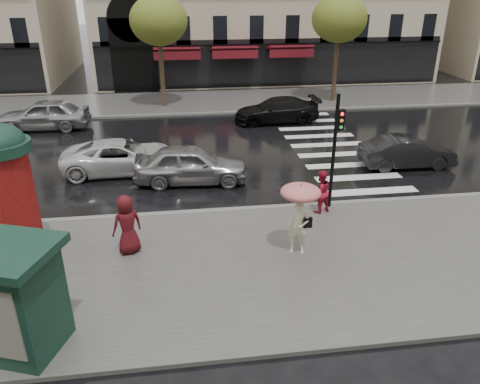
{
  "coord_description": "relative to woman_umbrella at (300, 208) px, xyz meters",
  "views": [
    {
      "loc": [
        -1.2,
        -11.46,
        7.41
      ],
      "look_at": [
        0.57,
        1.5,
        1.44
      ],
      "focal_mm": 35.0,
      "sensor_mm": 36.0,
      "label": 1
    }
  ],
  "objects": [
    {
      "name": "ground",
      "position": [
        -2.06,
        0.04,
        -1.57
      ],
      "size": [
        160.0,
        160.0,
        0.0
      ],
      "primitive_type": "plane",
      "color": "black",
      "rests_on": "ground"
    },
    {
      "name": "near_sidewalk",
      "position": [
        -2.06,
        -0.46,
        -1.51
      ],
      "size": [
        90.0,
        7.0,
        0.12
      ],
      "primitive_type": "cube",
      "color": "#474744",
      "rests_on": "ground"
    },
    {
      "name": "far_sidewalk",
      "position": [
        -2.06,
        19.04,
        -1.51
      ],
      "size": [
        90.0,
        6.0,
        0.12
      ],
      "primitive_type": "cube",
      "color": "#474744",
      "rests_on": "ground"
    },
    {
      "name": "near_kerb",
      "position": [
        -2.06,
        3.04,
        -1.5
      ],
      "size": [
        90.0,
        0.25,
        0.14
      ],
      "primitive_type": "cube",
      "color": "slate",
      "rests_on": "ground"
    },
    {
      "name": "far_kerb",
      "position": [
        -2.06,
        16.04,
        -1.5
      ],
      "size": [
        90.0,
        0.25,
        0.14
      ],
      "primitive_type": "cube",
      "color": "slate",
      "rests_on": "ground"
    },
    {
      "name": "zebra_crossing",
      "position": [
        3.94,
        9.64,
        -1.56
      ],
      "size": [
        3.6,
        11.75,
        0.01
      ],
      "primitive_type": "cube",
      "color": "silver",
      "rests_on": "ground"
    },
    {
      "name": "tree_far_left",
      "position": [
        -4.06,
        18.04,
        3.6
      ],
      "size": [
        3.4,
        3.4,
        6.64
      ],
      "color": "#38281C",
      "rests_on": "ground"
    },
    {
      "name": "tree_far_right",
      "position": [
        6.94,
        18.04,
        3.6
      ],
      "size": [
        3.4,
        3.4,
        6.64
      ],
      "color": "#38281C",
      "rests_on": "ground"
    },
    {
      "name": "woman_umbrella",
      "position": [
        0.0,
        0.0,
        0.0
      ],
      "size": [
        1.14,
        1.14,
        2.19
      ],
      "color": "#F5EDCA",
      "rests_on": "near_sidewalk"
    },
    {
      "name": "woman_red",
      "position": [
        1.38,
        2.44,
        -0.7
      ],
      "size": [
        0.88,
        0.78,
        1.5
      ],
      "primitive_type": "imported",
      "rotation": [
        0.0,
        0.0,
        3.48
      ],
      "color": "#B81634",
      "rests_on": "near_sidewalk"
    },
    {
      "name": "man_burgundy",
      "position": [
        -4.87,
        0.69,
        -0.56
      ],
      "size": [
        1.03,
        0.89,
        1.78
      ],
      "primitive_type": "imported",
      "rotation": [
        0.0,
        0.0,
        3.6
      ],
      "color": "#511015",
      "rests_on": "near_sidewalk"
    },
    {
      "name": "morris_column",
      "position": [
        -7.96,
        0.95,
        0.66
      ],
      "size": [
        1.63,
        1.63,
        4.4
      ],
      "color": "#133326",
      "rests_on": "near_sidewalk"
    },
    {
      "name": "traffic_light",
      "position": [
        1.87,
        2.74,
        0.96
      ],
      "size": [
        0.28,
        0.39,
        3.97
      ],
      "color": "black",
      "rests_on": "near_sidewalk"
    },
    {
      "name": "newsstand",
      "position": [
        -6.9,
        -2.96,
        -0.17
      ],
      "size": [
        2.54,
        2.34,
        2.49
      ],
      "color": "#133326",
      "rests_on": "near_sidewalk"
    },
    {
      "name": "car_silver",
      "position": [
        -2.84,
        5.92,
        -0.81
      ],
      "size": [
        4.57,
        2.1,
        1.52
      ],
      "primitive_type": "imported",
      "rotation": [
        0.0,
        0.0,
        1.5
      ],
      "color": "#A1A1A5",
      "rests_on": "ground"
    },
    {
      "name": "car_darkgrey",
      "position": [
        6.41,
        6.34,
        -0.91
      ],
      "size": [
        4.03,
        1.48,
        1.32
      ],
      "primitive_type": "imported",
      "rotation": [
        0.0,
        0.0,
        1.55
      ],
      "color": "black",
      "rests_on": "ground"
    },
    {
      "name": "car_white",
      "position": [
        -5.66,
        7.39,
        -0.89
      ],
      "size": [
        4.88,
        2.31,
        1.35
      ],
      "primitive_type": "imported",
      "rotation": [
        0.0,
        0.0,
        1.58
      ],
      "color": "silver",
      "rests_on": "ground"
    },
    {
      "name": "car_black",
      "position": [
        2.28,
        13.9,
        -0.88
      ],
      "size": [
        4.82,
        2.11,
        1.38
      ],
      "primitive_type": "imported",
      "rotation": [
        0.0,
        0.0,
        -1.53
      ],
      "color": "black",
      "rests_on": "ground"
    },
    {
      "name": "car_far_silver",
      "position": [
        -10.36,
        14.24,
        -0.76
      ],
      "size": [
        4.78,
        2.05,
        1.61
      ],
      "primitive_type": "imported",
      "rotation": [
        0.0,
        0.0,
        -1.6
      ],
      "color": "#9C9CA0",
      "rests_on": "ground"
    }
  ]
}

